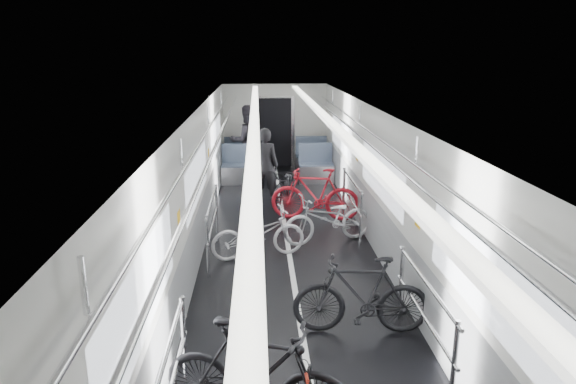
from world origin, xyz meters
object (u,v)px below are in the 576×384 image
person_seated (247,141)px  bike_left_mid (257,376)px  person_standing (265,165)px  bike_left_far (258,234)px  bike_right_mid (329,219)px  bike_aisle (285,185)px  bike_right_near (361,295)px  bike_right_far (315,194)px

person_seated → bike_left_mid: bearing=75.9°
bike_left_mid → person_standing: person_standing is taller
bike_left_far → bike_right_mid: (1.25, 0.62, 0.03)m
bike_left_mid → bike_left_far: size_ratio=1.13×
person_standing → bike_left_far: bearing=97.5°
bike_aisle → person_standing: person_standing is taller
bike_left_mid → bike_right_near: size_ratio=1.07×
bike_left_mid → bike_left_far: bike_left_mid is taller
bike_left_far → bike_right_mid: size_ratio=0.93×
person_seated → person_standing: bearing=84.4°
bike_left_mid → person_seated: 9.77m
bike_right_near → person_standing: person_standing is taller
bike_left_mid → bike_right_near: bike_left_mid is taller
bike_right_near → bike_right_far: bearing=-174.1°
bike_aisle → bike_right_far: bearing=-49.6°
bike_right_far → bike_aisle: size_ratio=1.15×
bike_right_mid → bike_right_far: (-0.10, 1.27, 0.09)m
bike_aisle → person_standing: bearing=-176.1°
bike_right_mid → bike_aisle: size_ratio=1.09×
person_standing → person_seated: size_ratio=0.88×
bike_aisle → person_seated: size_ratio=0.81×
bike_left_far → bike_aisle: 3.21m
bike_left_mid → bike_aisle: bike_left_mid is taller
bike_aisle → person_seated: (-0.88, 2.60, 0.56)m
bike_left_mid → bike_aisle: bearing=13.6°
person_standing → bike_right_mid: bearing=122.9°
bike_right_mid → bike_right_far: 1.28m
bike_left_mid → bike_right_far: (1.18, 5.90, 0.00)m
bike_right_near → bike_right_mid: bearing=-175.5°
bike_left_far → bike_aisle: size_ratio=1.01×
bike_left_far → person_standing: 3.28m
bike_left_mid → bike_right_far: bearing=7.3°
bike_right_mid → bike_aisle: 2.62m
bike_right_near → bike_left_mid: bearing=-33.9°
bike_right_far → person_standing: person_standing is taller
bike_left_far → person_standing: size_ratio=0.93×
bike_right_far → bike_left_far: bearing=-20.4°
bike_right_far → person_seated: size_ratio=0.93×
bike_right_mid → person_seated: (-1.53, 5.13, 0.52)m
person_standing → person_seated: person_seated is taller
bike_right_far → bike_aisle: bike_right_far is taller
bike_left_far → bike_right_mid: 1.40m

